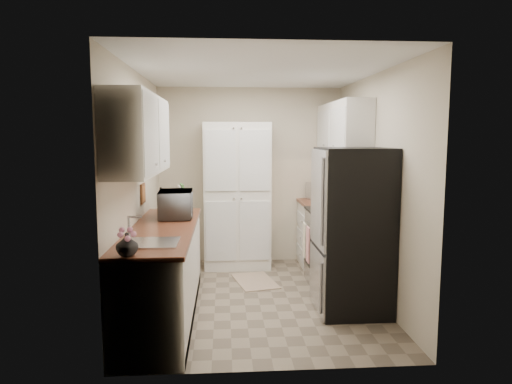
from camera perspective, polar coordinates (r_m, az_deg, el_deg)
ground at (r=5.27m, az=0.33°, el=-13.16°), size 3.20×3.20×0.00m
room_shell at (r=4.94m, az=0.15°, el=4.80°), size 2.64×3.24×2.52m
pantry_cabinet at (r=6.30m, az=-2.38°, el=-0.46°), size 0.90×0.55×2.00m
base_cabinet_left at (r=4.75m, az=-11.44°, el=-9.99°), size 0.60×2.30×0.88m
countertop_left at (r=4.64m, az=-11.58°, el=-4.54°), size 0.63×2.33×0.04m
base_cabinet_right at (r=6.42m, az=8.40°, el=-5.46°), size 0.60×0.80×0.88m
countertop_right at (r=6.34m, az=8.48°, el=-1.40°), size 0.63×0.83×0.04m
electric_range at (r=5.65m, az=10.00°, el=-6.81°), size 0.71×0.78×1.13m
refrigerator at (r=4.81m, az=12.00°, el=-4.75°), size 0.70×0.72×1.70m
microwave at (r=5.11m, az=-9.97°, el=-1.51°), size 0.40×0.56×0.30m
wine_bottle at (r=5.55m, az=-11.81°, el=-1.06°), size 0.07×0.07×0.27m
flower_vase at (r=3.58m, az=-15.83°, el=-6.31°), size 0.22×0.22×0.17m
cutting_board at (r=5.64m, az=-9.02°, el=-0.59°), size 0.07×0.26×0.32m
toaster_oven at (r=6.47m, az=8.36°, el=0.05°), size 0.44×0.50×0.25m
fruit_basket at (r=6.43m, az=8.43°, el=1.61°), size 0.28×0.28×0.11m
kitchen_mat at (r=5.84m, az=-0.13°, el=-11.07°), size 0.60×0.80×0.01m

